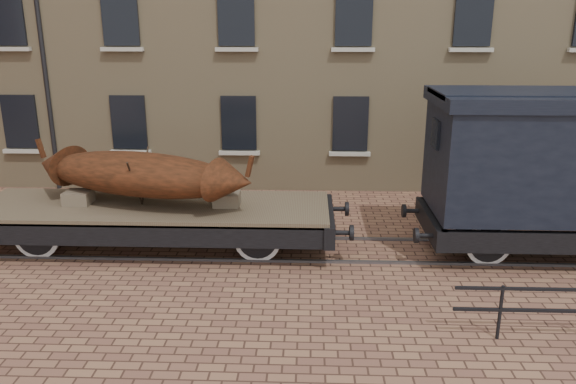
{
  "coord_description": "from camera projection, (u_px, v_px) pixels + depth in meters",
  "views": [
    {
      "loc": [
        -0.29,
        -12.48,
        5.24
      ],
      "look_at": [
        -0.78,
        0.5,
        1.3
      ],
      "focal_mm": 35.0,
      "sensor_mm": 36.0,
      "label": 1
    }
  ],
  "objects": [
    {
      "name": "iron_boat",
      "position": [
        140.0,
        174.0,
        13.06
      ],
      "size": [
        5.68,
        2.94,
        1.41
      ],
      "color": "#582612",
      "rests_on": "flatcar_wagon"
    },
    {
      "name": "flatcar_wagon",
      "position": [
        153.0,
        213.0,
        13.33
      ],
      "size": [
        9.38,
        2.54,
        1.42
      ],
      "color": "#4B3B2C",
      "rests_on": "ground"
    },
    {
      "name": "ground",
      "position": [
        320.0,
        250.0,
        13.44
      ],
      "size": [
        90.0,
        90.0,
        0.0
      ],
      "primitive_type": "plane",
      "color": "brown"
    },
    {
      "name": "rail_track",
      "position": [
        320.0,
        249.0,
        13.43
      ],
      "size": [
        30.0,
        1.52,
        0.06
      ],
      "color": "#59595E",
      "rests_on": "ground"
    }
  ]
}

